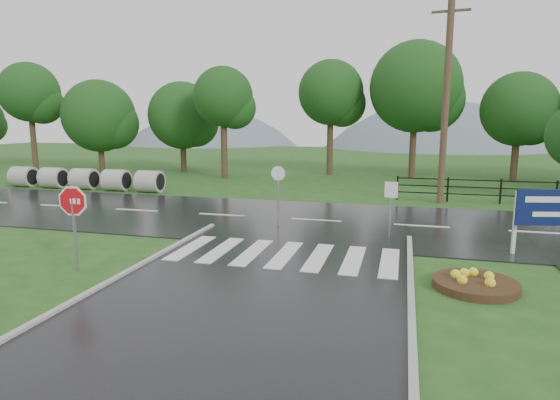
# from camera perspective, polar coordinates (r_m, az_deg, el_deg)

# --- Properties ---
(ground) EXTENTS (120.00, 120.00, 0.00)m
(ground) POSITION_cam_1_polar(r_m,az_deg,el_deg) (9.37, -7.28, -15.38)
(ground) COLOR #244F1A
(ground) RESTS_ON ground
(main_road) EXTENTS (90.00, 8.00, 0.04)m
(main_road) POSITION_cam_1_polar(r_m,az_deg,el_deg) (18.56, 4.41, -2.59)
(main_road) COLOR black
(main_road) RESTS_ON ground
(crosswalk) EXTENTS (6.50, 2.80, 0.02)m
(crosswalk) POSITION_cam_1_polar(r_m,az_deg,el_deg) (13.81, 0.59, -6.66)
(crosswalk) COLOR silver
(crosswalk) RESTS_ON ground
(fence_west) EXTENTS (9.58, 0.08, 1.20)m
(fence_west) POSITION_cam_1_polar(r_m,az_deg,el_deg) (24.46, 25.32, 1.23)
(fence_west) COLOR black
(fence_west) RESTS_ON ground
(hills) EXTENTS (102.00, 48.00, 48.00)m
(hills) POSITION_cam_1_polar(r_m,az_deg,el_deg) (75.40, 14.62, -5.51)
(hills) COLOR slate
(hills) RESTS_ON ground
(treeline) EXTENTS (83.20, 5.20, 10.00)m
(treeline) POSITION_cam_1_polar(r_m,az_deg,el_deg) (32.16, 10.75, 2.54)
(treeline) COLOR #143F13
(treeline) RESTS_ON ground
(culvert_pipes) EXTENTS (9.70, 1.20, 1.20)m
(culvert_pipes) POSITION_cam_1_polar(r_m,az_deg,el_deg) (29.09, -22.75, 2.39)
(culvert_pipes) COLOR #9E9B93
(culvert_pipes) RESTS_ON ground
(stop_sign) EXTENTS (1.07, 0.14, 2.42)m
(stop_sign) POSITION_cam_1_polar(r_m,az_deg,el_deg) (13.28, -23.92, -0.89)
(stop_sign) COLOR #939399
(stop_sign) RESTS_ON ground
(estate_billboard) EXTENTS (2.25, 0.55, 2.00)m
(estate_billboard) POSITION_cam_1_polar(r_m,az_deg,el_deg) (15.57, 30.63, -1.17)
(estate_billboard) COLOR silver
(estate_billboard) RESTS_ON ground
(flower_bed) EXTENTS (1.97, 1.97, 0.39)m
(flower_bed) POSITION_cam_1_polar(r_m,az_deg,el_deg) (12.19, 22.72, -9.28)
(flower_bed) COLOR #332111
(flower_bed) RESTS_ON ground
(reg_sign_small) EXTENTS (0.43, 0.08, 1.94)m
(reg_sign_small) POSITION_cam_1_polar(r_m,az_deg,el_deg) (15.94, 13.36, 0.22)
(reg_sign_small) COLOR #939399
(reg_sign_small) RESTS_ON ground
(reg_sign_round) EXTENTS (0.53, 0.07, 2.29)m
(reg_sign_round) POSITION_cam_1_polar(r_m,az_deg,el_deg) (17.24, -0.22, 1.36)
(reg_sign_round) COLOR #939399
(reg_sign_round) RESTS_ON ground
(utility_pole_east) EXTENTS (1.69, 0.32, 9.51)m
(utility_pole_east) POSITION_cam_1_polar(r_m,az_deg,el_deg) (23.41, 19.56, 11.36)
(utility_pole_east) COLOR #473523
(utility_pole_east) RESTS_ON ground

